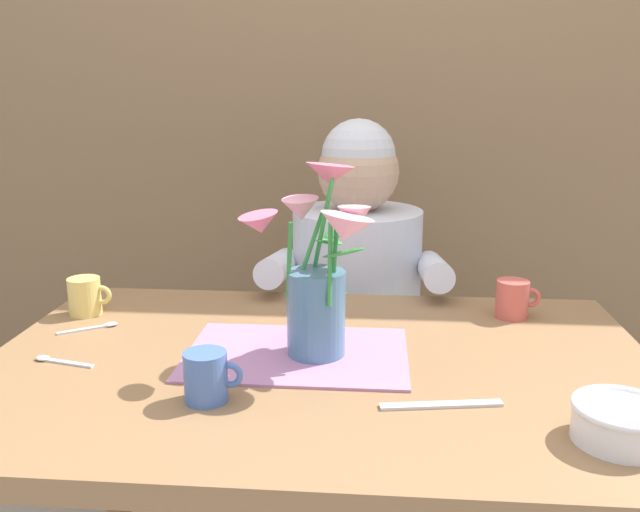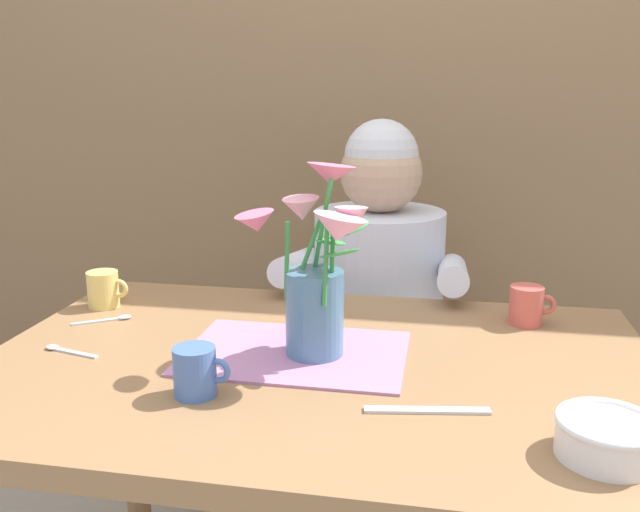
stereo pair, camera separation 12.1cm
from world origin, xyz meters
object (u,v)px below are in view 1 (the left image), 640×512
at_px(dinner_knife, 441,405).
at_px(seated_person, 356,332).
at_px(flower_vase, 319,274).
at_px(ceramic_bowl, 621,421).
at_px(coffee_cup, 86,296).
at_px(ceramic_mug, 513,299).
at_px(tea_cup, 207,376).

bearing_deg(dinner_knife, seated_person, 91.98).
relative_size(flower_vase, ceramic_bowl, 2.54).
xyz_separation_m(ceramic_bowl, coffee_cup, (-0.95, 0.45, 0.01)).
height_order(ceramic_bowl, dinner_knife, ceramic_bowl).
bearing_deg(flower_vase, coffee_cup, 159.58).
xyz_separation_m(flower_vase, ceramic_mug, (0.39, 0.25, -0.12)).
height_order(ceramic_bowl, ceramic_mug, ceramic_mug).
xyz_separation_m(dinner_knife, ceramic_mug, (0.19, 0.43, 0.04)).
bearing_deg(seated_person, ceramic_mug, -45.29).
relative_size(flower_vase, dinner_knife, 1.82).
relative_size(dinner_knife, tea_cup, 2.04).
xyz_separation_m(seated_person, dinner_knife, (0.15, -0.78, 0.18)).
bearing_deg(dinner_knife, flower_vase, 129.65).
distance_m(seated_person, flower_vase, 0.69).
relative_size(seated_person, flower_vase, 3.28).
bearing_deg(flower_vase, tea_cup, -130.33).
height_order(ceramic_mug, tea_cup, same).
relative_size(ceramic_bowl, coffee_cup, 1.46).
height_order(ceramic_bowl, coffee_cup, coffee_cup).
height_order(dinner_knife, ceramic_mug, ceramic_mug).
height_order(seated_person, ceramic_mug, seated_person).
relative_size(ceramic_bowl, ceramic_mug, 1.46).
bearing_deg(coffee_cup, flower_vase, -20.42).
bearing_deg(coffee_cup, ceramic_mug, 3.63).
xyz_separation_m(ceramic_bowl, dinner_knife, (-0.24, 0.08, -0.03)).
bearing_deg(coffee_cup, tea_cup, -46.67).
bearing_deg(tea_cup, dinner_knife, 1.60).
xyz_separation_m(seated_person, flower_vase, (-0.05, -0.60, 0.33)).
height_order(seated_person, coffee_cup, seated_person).
bearing_deg(ceramic_bowl, flower_vase, 149.19).
relative_size(seated_person, dinner_knife, 5.97).
bearing_deg(ceramic_bowl, ceramic_mug, 95.58).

